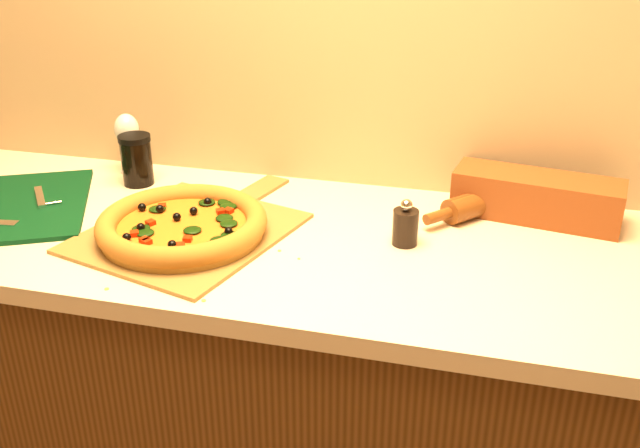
{
  "coord_description": "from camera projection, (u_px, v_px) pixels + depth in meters",
  "views": [
    {
      "loc": [
        0.39,
        0.11,
        1.58
      ],
      "look_at": [
        0.06,
        1.38,
        0.96
      ],
      "focal_mm": 40.0,
      "sensor_mm": 36.0,
      "label": 1
    }
  ],
  "objects": [
    {
      "name": "countertop",
      "position": [
        298.0,
        245.0,
        1.54
      ],
      "size": [
        2.84,
        0.68,
        0.04
      ],
      "primitive_type": "cube",
      "color": "beige",
      "rests_on": "cabinet"
    },
    {
      "name": "pepper_grinder",
      "position": [
        405.0,
        226.0,
        1.48
      ],
      "size": [
        0.05,
        0.05,
        0.1
      ],
      "color": "black",
      "rests_on": "countertop"
    },
    {
      "name": "bottle_cap",
      "position": [
        93.0,
        233.0,
        1.54
      ],
      "size": [
        0.03,
        0.03,
        0.01
      ],
      "primitive_type": "cylinder",
      "rotation": [
        0.0,
        0.0,
        -0.22
      ],
      "color": "black",
      "rests_on": "countertop"
    },
    {
      "name": "cabinet",
      "position": [
        301.0,
        409.0,
        1.73
      ],
      "size": [
        2.8,
        0.65,
        0.86
      ],
      "primitive_type": "cube",
      "color": "#46290F",
      "rests_on": "ground"
    },
    {
      "name": "rolling_pin",
      "position": [
        496.0,
        198.0,
        1.64
      ],
      "size": [
        0.3,
        0.33,
        0.06
      ],
      "rotation": [
        0.0,
        0.0,
        0.84
      ],
      "color": "#602810",
      "rests_on": "countertop"
    },
    {
      "name": "wine_glass",
      "position": [
        127.0,
        131.0,
        1.83
      ],
      "size": [
        0.06,
        0.06,
        0.16
      ],
      "color": "silver",
      "rests_on": "countertop"
    },
    {
      "name": "pizza_peel",
      "position": [
        192.0,
        230.0,
        1.55
      ],
      "size": [
        0.48,
        0.61,
        0.01
      ],
      "rotation": [
        0.0,
        0.0,
        -0.27
      ],
      "color": "olive",
      "rests_on": "countertop"
    },
    {
      "name": "bread_bag",
      "position": [
        537.0,
        197.0,
        1.59
      ],
      "size": [
        0.38,
        0.17,
        0.1
      ],
      "primitive_type": "cube",
      "rotation": [
        0.0,
        0.0,
        -0.16
      ],
      "color": "#633012",
      "rests_on": "countertop"
    },
    {
      "name": "cutting_board",
      "position": [
        21.0,
        206.0,
        1.66
      ],
      "size": [
        0.43,
        0.48,
        0.03
      ],
      "rotation": [
        0.0,
        0.0,
        0.46
      ],
      "color": "black",
      "rests_on": "countertop"
    },
    {
      "name": "dark_jar",
      "position": [
        137.0,
        160.0,
        1.77
      ],
      "size": [
        0.08,
        0.08,
        0.13
      ],
      "color": "black",
      "rests_on": "countertop"
    },
    {
      "name": "pizza",
      "position": [
        182.0,
        225.0,
        1.51
      ],
      "size": [
        0.36,
        0.36,
        0.05
      ],
      "color": "#B9852E",
      "rests_on": "pizza_peel"
    }
  ]
}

